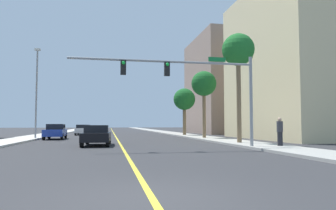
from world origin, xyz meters
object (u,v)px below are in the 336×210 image
at_px(traffic_signal_mast, 194,78).
at_px(street_lamp, 37,88).
at_px(palm_near, 238,52).
at_px(car_blue, 55,131).
at_px(car_white, 83,130).
at_px(pedestrian, 280,132).
at_px(palm_mid, 204,85).
at_px(palm_far, 184,100).
at_px(car_black, 97,135).

xyz_separation_m(traffic_signal_mast, street_lamp, (-12.16, 14.68, 0.77)).
relative_size(palm_near, car_blue, 1.91).
relative_size(street_lamp, palm_near, 1.10).
bearing_deg(car_blue, car_white, -100.06).
relative_size(palm_near, pedestrian, 4.63).
height_order(palm_mid, palm_far, palm_mid).
height_order(traffic_signal_mast, palm_mid, palm_mid).
distance_m(street_lamp, palm_far, 17.51).
bearing_deg(traffic_signal_mast, palm_far, 77.80).
xyz_separation_m(palm_near, palm_far, (-0.05, 16.74, -2.32)).
xyz_separation_m(street_lamp, palm_near, (16.61, -11.07, 1.86)).
distance_m(palm_near, palm_far, 16.90).
height_order(palm_near, car_black, palm_near).
xyz_separation_m(street_lamp, car_white, (3.71, 11.60, -4.29)).
xyz_separation_m(palm_near, car_blue, (-14.71, 10.99, -6.15)).
bearing_deg(traffic_signal_mast, car_white, 107.82).
relative_size(car_blue, pedestrian, 2.42).
height_order(car_blue, pedestrian, pedestrian).
xyz_separation_m(palm_far, car_white, (-12.85, 5.93, -3.84)).
bearing_deg(palm_near, palm_far, 90.15).
distance_m(street_lamp, car_blue, 4.69).
height_order(car_white, pedestrian, pedestrian).
relative_size(traffic_signal_mast, palm_near, 1.37).
distance_m(car_white, car_black, 22.05).
bearing_deg(car_blue, palm_far, -159.82).
height_order(traffic_signal_mast, car_black, traffic_signal_mast).
xyz_separation_m(street_lamp, car_blue, (1.90, -0.08, -4.29)).
xyz_separation_m(street_lamp, palm_mid, (16.54, -2.71, 0.44)).
height_order(palm_far, car_blue, palm_far).
height_order(traffic_signal_mast, pedestrian, traffic_signal_mast).
distance_m(palm_far, car_black, 19.37).
height_order(street_lamp, palm_far, street_lamp).
xyz_separation_m(car_blue, pedestrian, (15.73, -14.81, 0.27)).
distance_m(palm_near, car_blue, 19.36).
relative_size(traffic_signal_mast, car_black, 2.46).
bearing_deg(car_black, pedestrian, -19.89).
height_order(car_white, car_black, car_white).
relative_size(street_lamp, palm_mid, 1.33).
height_order(palm_near, car_white, palm_near).
xyz_separation_m(palm_near, car_black, (-10.31, 0.78, -6.18)).
bearing_deg(car_blue, traffic_signal_mast, 123.88).
relative_size(street_lamp, car_blue, 2.10).
distance_m(car_blue, car_white, 11.82).
relative_size(palm_mid, car_white, 1.61).
height_order(traffic_signal_mast, palm_near, palm_near).
distance_m(traffic_signal_mast, car_black, 8.14).
bearing_deg(car_white, palm_near, -59.39).
distance_m(palm_mid, car_white, 19.79).
bearing_deg(palm_far, street_lamp, -161.11).
distance_m(palm_mid, car_black, 13.61).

